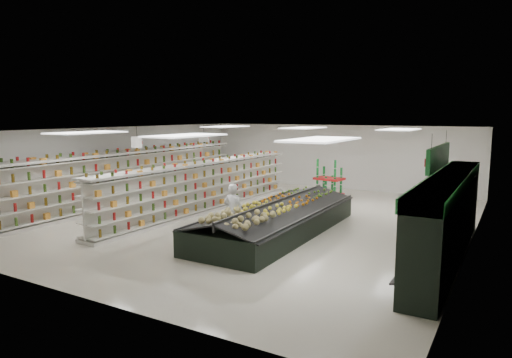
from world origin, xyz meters
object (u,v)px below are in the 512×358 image
Objects in this scene: gondola_left at (134,179)px; shopper_main at (233,212)px; soda_endcap at (329,180)px; gondola_center at (204,188)px; produce_island at (278,218)px; shopper_background at (228,174)px.

shopper_main is at bearing -22.09° from gondola_left.
gondola_left is 8.63m from soda_endcap.
gondola_left is at bearing -174.93° from gondola_center.
produce_island is 6.88m from soda_endcap.
gondola_left is 8.12× the size of soda_endcap.
soda_endcap is at bearing 61.38° from gondola_center.
soda_endcap is (3.12, 5.27, -0.12)m from gondola_center.
soda_endcap is 8.19m from shopper_main.
soda_endcap is (6.67, 5.46, -0.26)m from gondola_left.
produce_island is at bearing -129.47° from shopper_background.
shopper_background reaches higher than soda_endcap.
shopper_background is at bearing -60.17° from shopper_main.
produce_island is 1.62m from shopper_main.
shopper_background is (-5.76, 5.90, 0.37)m from produce_island.
gondola_center is 1.54× the size of produce_island.
produce_island is at bearing -124.41° from shopper_main.
soda_endcap is at bearing 97.40° from produce_island.
gondola_center is at bearing -46.73° from shopper_main.
produce_island is at bearing -82.60° from soda_endcap.
gondola_left is 3.56m from gondola_center.
gondola_center reaches higher than shopper_background.
gondola_left is 7.50× the size of shopper_background.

